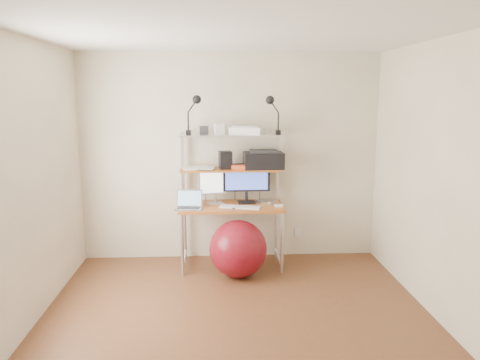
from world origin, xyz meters
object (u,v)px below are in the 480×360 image
(monitor_silver, at_px, (215,184))
(exercise_ball, at_px, (238,249))
(monitor_black, at_px, (247,180))
(printer, at_px, (263,160))
(laptop, at_px, (189,204))

(monitor_silver, distance_m, exercise_ball, 0.82)
(monitor_black, xyz_separation_m, exercise_ball, (-0.12, -0.45, -0.70))
(monitor_silver, bearing_deg, printer, -13.03)
(laptop, bearing_deg, monitor_silver, 42.83)
(printer, height_order, exercise_ball, printer)
(monitor_silver, bearing_deg, monitor_black, -11.90)
(monitor_silver, relative_size, printer, 0.94)
(monitor_silver, bearing_deg, laptop, -158.96)
(monitor_silver, relative_size, laptop, 1.39)
(monitor_black, distance_m, exercise_ball, 0.84)
(monitor_black, relative_size, exercise_ball, 0.87)
(monitor_silver, height_order, laptop, monitor_silver)
(monitor_black, distance_m, printer, 0.31)
(laptop, bearing_deg, exercise_ball, -14.60)
(monitor_black, height_order, exercise_ball, monitor_black)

